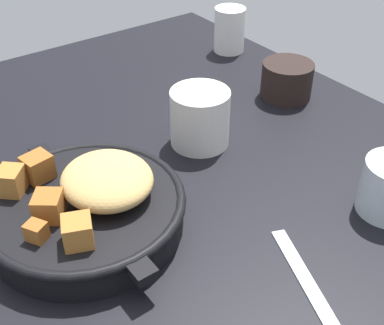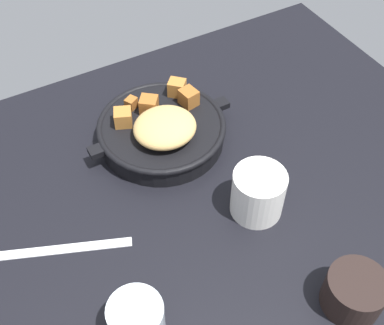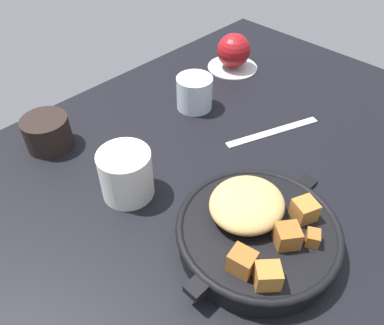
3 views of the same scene
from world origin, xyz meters
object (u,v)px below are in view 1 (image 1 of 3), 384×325
butter_knife (316,300)px  ceramic_mug_white (200,118)px  coffee_mug_dark (287,80)px  cast_iron_skillet (87,206)px  white_creamer_pitcher (229,30)px

butter_knife → ceramic_mug_white: size_ratio=2.40×
coffee_mug_dark → ceramic_mug_white: size_ratio=1.00×
butter_knife → coffee_mug_dark: coffee_mug_dark is taller
ceramic_mug_white → butter_knife: bearing=-14.7°
coffee_mug_dark → cast_iron_skillet: bearing=-77.6°
butter_knife → white_creamer_pitcher: 62.48cm
coffee_mug_dark → white_creamer_pitcher: white_creamer_pitcher is taller
butter_knife → white_creamer_pitcher: size_ratio=2.37×
cast_iron_skillet → coffee_mug_dark: cast_iron_skillet is taller
butter_knife → coffee_mug_dark: size_ratio=2.40×
cast_iron_skillet → ceramic_mug_white: (-6.52, 21.31, 1.11)cm
coffee_mug_dark → white_creamer_pitcher: 20.83cm
coffee_mug_dark → white_creamer_pitcher: size_ratio=0.99×
cast_iron_skillet → butter_knife: cast_iron_skillet is taller
ceramic_mug_white → coffee_mug_dark: bearing=97.5°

